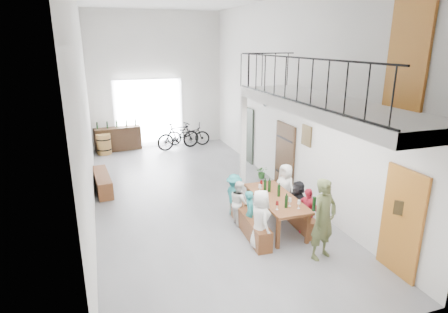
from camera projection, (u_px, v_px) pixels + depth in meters
name	position (u px, v px, depth m)	size (l,w,h in m)	color
floor	(195.00, 196.00, 10.84)	(12.00, 12.00, 0.00)	slate
room_walls	(192.00, 70.00, 9.80)	(12.00, 12.00, 12.00)	white
gateway_portal	(149.00, 113.00, 15.68)	(2.80, 0.08, 2.80)	white
right_wall_decor	(315.00, 146.00, 9.48)	(0.07, 8.28, 5.07)	#A2621F
balcony	(322.00, 108.00, 7.76)	(1.52, 5.62, 4.00)	silver
tasting_table	(276.00, 200.00, 8.78)	(0.90, 2.09, 0.79)	brown
bench_inner	(249.00, 222.00, 8.71)	(0.33, 2.06, 0.47)	brown
bench_wall	(295.00, 215.00, 9.16)	(0.24, 1.87, 0.43)	brown
tableware	(275.00, 192.00, 8.65)	(0.54, 1.42, 0.35)	black
side_bench	(103.00, 182.00, 11.17)	(0.40, 1.82, 0.51)	brown
oak_barrel	(104.00, 144.00, 14.75)	(0.56, 0.56, 0.82)	olive
serving_counter	(118.00, 139.00, 15.27)	(1.81, 0.50, 0.96)	#3D2915
counter_bottles	(117.00, 124.00, 15.08)	(1.57, 0.22, 0.28)	black
guest_left_a	(260.00, 219.00, 7.93)	(0.64, 0.42, 1.32)	white
guest_left_b	(250.00, 213.00, 8.54)	(0.39, 0.25, 1.06)	teal
guest_left_c	(239.00, 202.00, 9.05)	(0.53, 0.41, 1.09)	white
guest_left_d	(234.00, 195.00, 9.45)	(0.72, 0.41, 1.11)	teal
guest_right_a	(307.00, 211.00, 8.57)	(0.65, 0.27, 1.11)	red
guest_right_b	(297.00, 202.00, 9.08)	(1.00, 0.32, 1.08)	black
guest_right_c	(285.00, 188.00, 9.70)	(0.63, 0.41, 1.28)	white
host_standing	(324.00, 219.00, 7.51)	(0.62, 0.41, 1.71)	#505831
potted_plant	(262.00, 172.00, 12.18)	(0.38, 0.33, 0.42)	#19541D
bicycle_near	(188.00, 134.00, 16.03)	(0.63, 1.82, 0.96)	black
bicycle_far	(178.00, 136.00, 15.39)	(0.53, 1.87, 1.12)	black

